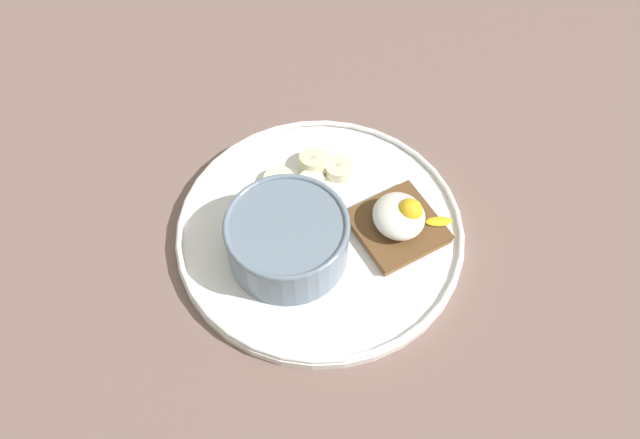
% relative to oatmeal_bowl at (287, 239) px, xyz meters
% --- Properties ---
extents(ground_plane, '(1.20, 1.20, 0.02)m').
position_rel_oatmeal_bowl_xyz_m(ground_plane, '(0.02, -0.04, -0.05)').
color(ground_plane, '#725952').
rests_on(ground_plane, ground).
extents(plate, '(0.30, 0.30, 0.02)m').
position_rel_oatmeal_bowl_xyz_m(plate, '(0.02, -0.04, -0.03)').
color(plate, white).
rests_on(plate, ground_plane).
extents(oatmeal_bowl, '(0.12, 0.12, 0.05)m').
position_rel_oatmeal_bowl_xyz_m(oatmeal_bowl, '(0.00, 0.00, 0.00)').
color(oatmeal_bowl, slate).
rests_on(oatmeal_bowl, plate).
extents(toast_slice, '(0.10, 0.10, 0.01)m').
position_rel_oatmeal_bowl_xyz_m(toast_slice, '(-0.01, -0.11, -0.02)').
color(toast_slice, brown).
rests_on(toast_slice, plate).
extents(poached_egg, '(0.06, 0.08, 0.04)m').
position_rel_oatmeal_bowl_xyz_m(poached_egg, '(-0.01, -0.12, -0.00)').
color(poached_egg, white).
rests_on(poached_egg, toast_slice).
extents(banana_slice_front, '(0.05, 0.05, 0.02)m').
position_rel_oatmeal_bowl_xyz_m(banana_slice_front, '(0.10, -0.06, -0.02)').
color(banana_slice_front, beige).
rests_on(banana_slice_front, plate).
extents(banana_slice_left, '(0.03, 0.03, 0.01)m').
position_rel_oatmeal_bowl_xyz_m(banana_slice_left, '(0.07, -0.05, -0.02)').
color(banana_slice_left, beige).
rests_on(banana_slice_left, plate).
extents(banana_slice_back, '(0.03, 0.03, 0.02)m').
position_rel_oatmeal_bowl_xyz_m(banana_slice_back, '(0.08, -0.09, -0.02)').
color(banana_slice_back, beige).
rests_on(banana_slice_back, plate).
extents(banana_slice_right, '(0.04, 0.04, 0.01)m').
position_rel_oatmeal_bowl_xyz_m(banana_slice_right, '(0.09, -0.02, -0.02)').
color(banana_slice_right, '#F4E6BD').
rests_on(banana_slice_right, plate).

